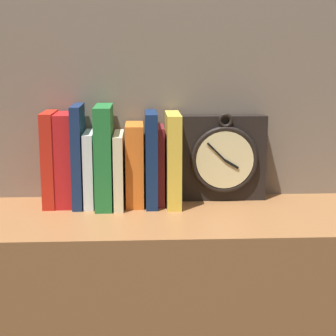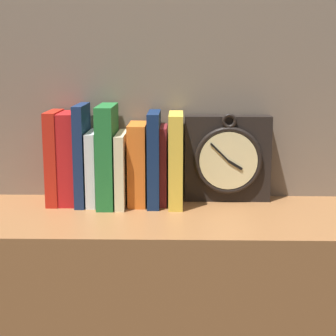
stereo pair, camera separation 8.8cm
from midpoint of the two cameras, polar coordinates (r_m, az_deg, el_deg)
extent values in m
cube|color=#756656|center=(1.41, -2.26, 13.57)|extent=(6.00, 0.05, 2.60)
cube|color=black|center=(1.38, 3.77, 1.07)|extent=(0.21, 0.05, 0.21)
torus|color=black|center=(1.35, 3.92, 0.83)|extent=(0.16, 0.01, 0.16)
cylinder|color=beige|center=(1.35, 3.94, 0.81)|extent=(0.14, 0.01, 0.14)
cube|color=black|center=(1.35, 4.64, 0.37)|extent=(0.04, 0.00, 0.02)
cube|color=black|center=(1.34, 3.06, 1.65)|extent=(0.05, 0.00, 0.05)
torus|color=black|center=(1.34, 3.98, 4.84)|extent=(0.04, 0.01, 0.04)
cube|color=red|center=(1.36, -13.69, 0.90)|extent=(0.03, 0.12, 0.22)
cube|color=red|center=(1.36, -12.26, 0.86)|extent=(0.04, 0.12, 0.22)
cube|color=navy|center=(1.34, -10.94, 1.23)|extent=(0.02, 0.13, 0.24)
cube|color=silver|center=(1.35, -9.79, -0.07)|extent=(0.02, 0.13, 0.17)
cube|color=#217233|center=(1.33, -8.38, 1.18)|extent=(0.04, 0.15, 0.24)
cube|color=beige|center=(1.33, -6.88, -0.17)|extent=(0.02, 0.15, 0.17)
cube|color=orange|center=(1.34, -5.28, 0.38)|extent=(0.04, 0.12, 0.19)
cube|color=#11254C|center=(1.33, -3.61, 0.94)|extent=(0.03, 0.14, 0.22)
cube|color=maroon|center=(1.34, -2.65, 0.31)|extent=(0.02, 0.11, 0.19)
cube|color=gold|center=(1.33, -1.38, 0.88)|extent=(0.03, 0.14, 0.22)
camera|label=1|loc=(0.04, -92.04, -0.42)|focal=60.00mm
camera|label=2|loc=(0.04, 87.96, 0.42)|focal=60.00mm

